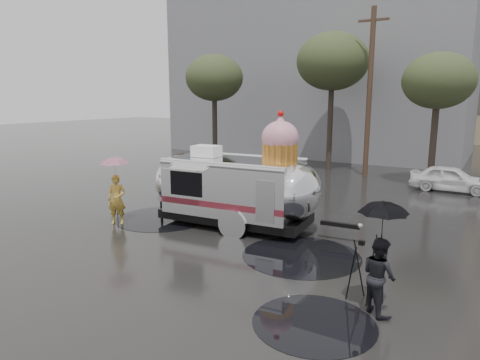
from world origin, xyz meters
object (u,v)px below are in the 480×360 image
Objects in this scene: person_right at (379,276)px; tripod at (360,266)px; airstream_trailer at (237,185)px; person_left at (117,200)px.

person_right is 0.57m from tripod.
tripod is at bearing -37.58° from airstream_trailer.
tripod is at bearing 5.81° from person_right.
airstream_trailer is at bearing 156.05° from tripod.
person_left is 9.42m from person_right.
airstream_trailer is at bearing 7.72° from person_right.
person_right is (5.60, -3.63, -0.61)m from airstream_trailer.
person_left is 1.08× the size of person_right.
person_right is (9.27, -1.67, -0.06)m from person_left.
tripod is at bearing -37.87° from person_left.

